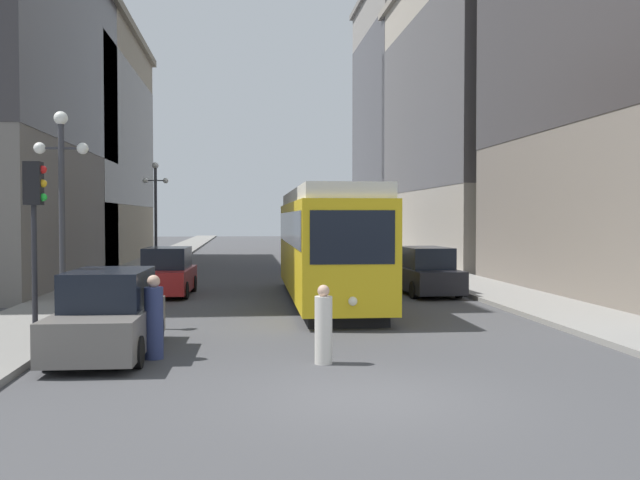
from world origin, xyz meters
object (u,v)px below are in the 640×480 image
parked_car_right_far (424,272)px  lamp_post_left_near (62,185)px  streetcar (326,242)px  pedestrian_crossing_near (154,320)px  parked_car_left_near (109,316)px  transit_bus (354,235)px  lamp_post_left_far (156,199)px  parked_car_left_mid (167,273)px  traffic_light_near_left (34,204)px  pedestrian_crossing_far (323,327)px

parked_car_right_far → lamp_post_left_near: size_ratio=0.87×
parked_car_right_far → lamp_post_left_near: lamp_post_left_near is taller
streetcar → pedestrian_crossing_near: (-4.73, -9.40, -1.28)m
parked_car_left_near → parked_car_right_far: 14.68m
transit_bus → parked_car_left_near: size_ratio=2.52×
parked_car_left_near → lamp_post_left_far: lamp_post_left_far is taller
parked_car_left_near → pedestrian_crossing_near: bearing=-26.2°
streetcar → parked_car_left_mid: (-5.75, 2.71, -1.26)m
transit_bus → lamp_post_left_near: bearing=-119.1°
lamp_post_left_far → traffic_light_near_left: bearing=-89.5°
pedestrian_crossing_far → lamp_post_left_far: 26.21m
lamp_post_left_far → parked_car_right_far: bearing=-47.7°
transit_bus → lamp_post_left_far: size_ratio=1.99×
streetcar → traffic_light_near_left: bearing=-131.4°
transit_bus → pedestrian_crossing_far: bearing=-101.5°
pedestrian_crossing_near → parked_car_left_mid: bearing=-44.5°
lamp_post_left_near → lamp_post_left_far: (-0.00, 19.98, 0.14)m
parked_car_left_mid → traffic_light_near_left: traffic_light_near_left is taller
transit_bus → pedestrian_crossing_near: (-8.34, -25.56, -1.13)m
transit_bus → pedestrian_crossing_near: size_ratio=6.61×
pedestrian_crossing_near → pedestrian_crossing_far: (3.46, -0.88, -0.07)m
lamp_post_left_near → traffic_light_near_left: bearing=-86.1°
pedestrian_crossing_far → traffic_light_near_left: traffic_light_near_left is taller
streetcar → parked_car_left_near: (-5.75, -8.87, -1.26)m
pedestrian_crossing_near → lamp_post_left_near: (-2.92, 4.36, 3.01)m
pedestrian_crossing_far → lamp_post_left_near: lamp_post_left_near is taller
parked_car_right_far → pedestrian_crossing_near: (-8.80, -11.44, -0.03)m
parked_car_right_far → lamp_post_left_far: 17.71m
pedestrian_crossing_near → parked_car_left_near: bearing=13.2°
traffic_light_near_left → lamp_post_left_far: lamp_post_left_far is taller
transit_bus → parked_car_right_far: (0.46, -14.12, -1.10)m
lamp_post_left_near → lamp_post_left_far: size_ratio=0.96×
parked_car_left_mid → lamp_post_left_far: size_ratio=0.74×
transit_bus → traffic_light_near_left: bearing=-115.4°
streetcar → transit_bus: size_ratio=1.13×
parked_car_left_mid → parked_car_right_far: size_ratio=0.89×
transit_bus → parked_car_left_mid: transit_bus is taller
parked_car_left_mid → pedestrian_crossing_far: 13.74m
streetcar → pedestrian_crossing_near: bearing=-116.1°
transit_bus → traffic_light_near_left: size_ratio=2.88×
transit_bus → pedestrian_crossing_far: (-4.88, -26.44, -1.20)m
streetcar → parked_car_left_near: bearing=-122.3°
parked_car_left_mid → traffic_light_near_left: (-1.68, -10.95, 2.41)m
parked_car_left_near → parked_car_right_far: (9.82, 10.91, 0.00)m
lamp_post_left_near → transit_bus: bearing=62.0°
parked_car_left_near → parked_car_right_far: bearing=49.3°
traffic_light_near_left → lamp_post_left_near: (-0.22, 3.20, 0.57)m
parked_car_left_near → traffic_light_near_left: (-1.68, 0.63, 2.41)m
pedestrian_crossing_far → parked_car_left_mid: bearing=158.7°
transit_bus → pedestrian_crossing_near: 26.91m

